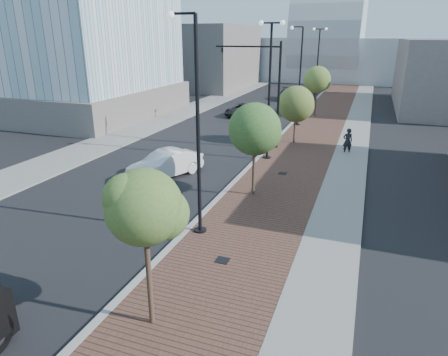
% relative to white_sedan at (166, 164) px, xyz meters
% --- Properties ---
extents(sidewalk, '(7.00, 140.00, 0.12)m').
position_rel_white_sedan_xyz_m(sidewalk, '(7.93, 23.77, -0.76)').
color(sidewalk, '#4C2D23').
rests_on(sidewalk, ground).
extents(concrete_strip, '(2.40, 140.00, 0.13)m').
position_rel_white_sedan_xyz_m(concrete_strip, '(10.63, 23.77, -0.75)').
color(concrete_strip, slate).
rests_on(concrete_strip, ground).
extents(curb, '(0.30, 140.00, 0.14)m').
position_rel_white_sedan_xyz_m(curb, '(4.43, 23.77, -0.75)').
color(curb, gray).
rests_on(curb, ground).
extents(west_sidewalk, '(4.00, 140.00, 0.12)m').
position_rel_white_sedan_xyz_m(west_sidewalk, '(-8.57, 23.77, -0.76)').
color(west_sidewalk, slate).
rests_on(west_sidewalk, ground).
extents(white_sedan, '(3.54, 5.24, 1.63)m').
position_rel_white_sedan_xyz_m(white_sedan, '(0.00, 0.00, 0.00)').
color(white_sedan, silver).
rests_on(white_sedan, ground).
extents(dark_car_mid, '(3.11, 5.11, 1.32)m').
position_rel_white_sedan_xyz_m(dark_car_mid, '(-1.72, 20.92, -0.15)').
color(dark_car_mid, black).
rests_on(dark_car_mid, ground).
extents(dark_car_far, '(2.78, 5.44, 1.51)m').
position_rel_white_sedan_xyz_m(dark_car_far, '(0.62, 34.19, -0.06)').
color(dark_car_far, black).
rests_on(dark_car_far, ground).
extents(pedestrian, '(0.82, 0.66, 1.94)m').
position_rel_white_sedan_xyz_m(pedestrian, '(10.28, 9.24, 0.15)').
color(pedestrian, black).
rests_on(pedestrian, ground).
extents(streetlight_1, '(1.44, 0.56, 9.21)m').
position_rel_white_sedan_xyz_m(streetlight_1, '(4.91, -6.23, 3.53)').
color(streetlight_1, black).
rests_on(streetlight_1, ground).
extents(streetlight_2, '(1.72, 0.56, 9.28)m').
position_rel_white_sedan_xyz_m(streetlight_2, '(5.03, 5.77, 4.00)').
color(streetlight_2, black).
rests_on(streetlight_2, ground).
extents(streetlight_3, '(1.44, 0.56, 9.21)m').
position_rel_white_sedan_xyz_m(streetlight_3, '(4.91, 17.77, 3.53)').
color(streetlight_3, black).
rests_on(streetlight_3, ground).
extents(streetlight_4, '(1.72, 0.56, 9.28)m').
position_rel_white_sedan_xyz_m(streetlight_4, '(5.03, 29.77, 4.00)').
color(streetlight_4, black).
rests_on(streetlight_4, ground).
extents(traffic_mast, '(5.09, 0.20, 8.00)m').
position_rel_white_sedan_xyz_m(traffic_mast, '(4.13, 8.77, 4.17)').
color(traffic_mast, black).
rests_on(traffic_mast, ground).
extents(tree_0, '(2.24, 2.16, 5.01)m').
position_rel_white_sedan_xyz_m(tree_0, '(6.07, -12.21, 3.09)').
color(tree_0, '#382619').
rests_on(tree_0, ground).
extents(tree_1, '(2.76, 2.76, 5.14)m').
position_rel_white_sedan_xyz_m(tree_1, '(6.07, -1.21, 2.93)').
color(tree_1, '#382619').
rests_on(tree_1, ground).
extents(tree_2, '(2.87, 2.87, 4.68)m').
position_rel_white_sedan_xyz_m(tree_2, '(6.07, 10.79, 2.42)').
color(tree_2, '#382619').
rests_on(tree_2, ground).
extents(tree_3, '(2.81, 2.81, 5.41)m').
position_rel_white_sedan_xyz_m(tree_3, '(6.07, 22.79, 3.18)').
color(tree_3, '#382619').
rests_on(tree_3, ground).
extents(tower_podium, '(19.00, 19.00, 3.00)m').
position_rel_white_sedan_xyz_m(tower_podium, '(-19.57, 15.77, 0.68)').
color(tower_podium, '#615A57').
rests_on(tower_podium, ground).
extents(convention_center, '(50.00, 30.00, 50.00)m').
position_rel_white_sedan_xyz_m(convention_center, '(2.43, 68.77, 5.19)').
color(convention_center, '#9DA4A7').
rests_on(convention_center, ground).
extents(commercial_block_nw, '(14.00, 20.00, 10.00)m').
position_rel_white_sedan_xyz_m(commercial_block_nw, '(-15.57, 43.77, 4.18)').
color(commercial_block_nw, '#645D5A').
rests_on(commercial_block_nw, ground).
extents(utility_cover_1, '(0.50, 0.50, 0.02)m').
position_rel_white_sedan_xyz_m(utility_cover_1, '(6.83, -8.23, -0.69)').
color(utility_cover_1, black).
rests_on(utility_cover_1, sidewalk).
extents(utility_cover_2, '(0.50, 0.50, 0.02)m').
position_rel_white_sedan_xyz_m(utility_cover_2, '(6.83, 2.77, -0.69)').
color(utility_cover_2, black).
rests_on(utility_cover_2, sidewalk).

